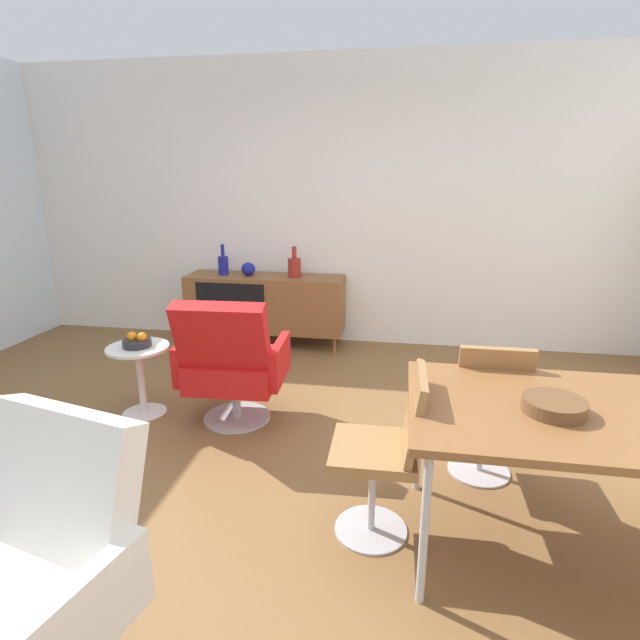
{
  "coord_description": "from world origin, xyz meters",
  "views": [
    {
      "loc": [
        0.81,
        -2.45,
        1.71
      ],
      "look_at": [
        0.31,
        0.52,
        0.82
      ],
      "focal_mm": 27.75,
      "sensor_mm": 36.0,
      "label": 1
    }
  ],
  "objects_px": {
    "vase_cobalt": "(248,269)",
    "vase_sculptural_dark": "(223,264)",
    "dining_table": "(597,419)",
    "lounge_chair_red": "(231,361)",
    "armchair_black_shell": "(26,568)",
    "vase_ceramic_small": "(294,267)",
    "side_table_round": "(140,372)",
    "wooden_bowl_on_table": "(554,406)",
    "fruit_bowl": "(137,342)",
    "sideboard": "(265,303)",
    "dining_chair_near_window": "(387,448)",
    "dining_chair_back_left": "(487,404)"
  },
  "relations": [
    {
      "from": "sideboard",
      "to": "vase_ceramic_small",
      "type": "distance_m",
      "value": 0.49
    },
    {
      "from": "wooden_bowl_on_table",
      "to": "fruit_bowl",
      "type": "bearing_deg",
      "value": 157.36
    },
    {
      "from": "lounge_chair_red",
      "to": "armchair_black_shell",
      "type": "bearing_deg",
      "value": -91.1
    },
    {
      "from": "dining_chair_near_window",
      "to": "armchair_black_shell",
      "type": "height_order",
      "value": "armchair_black_shell"
    },
    {
      "from": "lounge_chair_red",
      "to": "vase_ceramic_small",
      "type": "bearing_deg",
      "value": 87.64
    },
    {
      "from": "vase_ceramic_small",
      "to": "side_table_round",
      "type": "xyz_separation_m",
      "value": [
        -0.79,
        -1.67,
        -0.5
      ]
    },
    {
      "from": "vase_cobalt",
      "to": "side_table_round",
      "type": "bearing_deg",
      "value": -100.43
    },
    {
      "from": "side_table_round",
      "to": "lounge_chair_red",
      "type": "bearing_deg",
      "value": -3.33
    },
    {
      "from": "sideboard",
      "to": "side_table_round",
      "type": "distance_m",
      "value": 1.74
    },
    {
      "from": "dining_table",
      "to": "lounge_chair_red",
      "type": "distance_m",
      "value": 2.22
    },
    {
      "from": "vase_sculptural_dark",
      "to": "vase_cobalt",
      "type": "bearing_deg",
      "value": 0.0
    },
    {
      "from": "vase_sculptural_dark",
      "to": "dining_chair_back_left",
      "type": "bearing_deg",
      "value": -42.4
    },
    {
      "from": "vase_cobalt",
      "to": "vase_ceramic_small",
      "type": "xyz_separation_m",
      "value": [
        0.48,
        0.0,
        0.04
      ]
    },
    {
      "from": "wooden_bowl_on_table",
      "to": "dining_chair_back_left",
      "type": "distance_m",
      "value": 0.7
    },
    {
      "from": "vase_sculptural_dark",
      "to": "side_table_round",
      "type": "distance_m",
      "value": 1.75
    },
    {
      "from": "dining_table",
      "to": "armchair_black_shell",
      "type": "xyz_separation_m",
      "value": [
        -2.03,
        -0.94,
        -0.23
      ]
    },
    {
      "from": "dining_chair_near_window",
      "to": "fruit_bowl",
      "type": "height_order",
      "value": "dining_chair_near_window"
    },
    {
      "from": "sideboard",
      "to": "vase_cobalt",
      "type": "xyz_separation_m",
      "value": [
        -0.17,
        0.0,
        0.35
      ]
    },
    {
      "from": "dining_table",
      "to": "fruit_bowl",
      "type": "xyz_separation_m",
      "value": [
        -2.71,
        1.0,
        -0.14
      ]
    },
    {
      "from": "wooden_bowl_on_table",
      "to": "lounge_chair_red",
      "type": "xyz_separation_m",
      "value": [
        -1.79,
        1.0,
        -0.3
      ]
    },
    {
      "from": "sideboard",
      "to": "wooden_bowl_on_table",
      "type": "relative_size",
      "value": 6.15
    },
    {
      "from": "wooden_bowl_on_table",
      "to": "armchair_black_shell",
      "type": "distance_m",
      "value": 2.06
    },
    {
      "from": "dining_table",
      "to": "side_table_round",
      "type": "bearing_deg",
      "value": 159.82
    },
    {
      "from": "sideboard",
      "to": "fruit_bowl",
      "type": "height_order",
      "value": "sideboard"
    },
    {
      "from": "vase_sculptural_dark",
      "to": "dining_table",
      "type": "relative_size",
      "value": 0.19
    },
    {
      "from": "sideboard",
      "to": "vase_ceramic_small",
      "type": "height_order",
      "value": "vase_ceramic_small"
    },
    {
      "from": "dining_table",
      "to": "dining_chair_near_window",
      "type": "bearing_deg",
      "value": 179.93
    },
    {
      "from": "sideboard",
      "to": "dining_chair_near_window",
      "type": "xyz_separation_m",
      "value": [
        1.34,
        -2.67,
        0.03
      ]
    },
    {
      "from": "lounge_chair_red",
      "to": "fruit_bowl",
      "type": "height_order",
      "value": "lounge_chair_red"
    },
    {
      "from": "sideboard",
      "to": "vase_cobalt",
      "type": "height_order",
      "value": "vase_cobalt"
    },
    {
      "from": "wooden_bowl_on_table",
      "to": "armchair_black_shell",
      "type": "height_order",
      "value": "armchair_black_shell"
    },
    {
      "from": "vase_cobalt",
      "to": "vase_sculptural_dark",
      "type": "height_order",
      "value": "vase_sculptural_dark"
    },
    {
      "from": "armchair_black_shell",
      "to": "lounge_chair_red",
      "type": "bearing_deg",
      "value": 88.9
    },
    {
      "from": "vase_ceramic_small",
      "to": "fruit_bowl",
      "type": "distance_m",
      "value": 1.87
    },
    {
      "from": "vase_ceramic_small",
      "to": "fruit_bowl",
      "type": "height_order",
      "value": "vase_ceramic_small"
    },
    {
      "from": "dining_table",
      "to": "side_table_round",
      "type": "xyz_separation_m",
      "value": [
        -2.71,
        0.99,
        -0.38
      ]
    },
    {
      "from": "dining_chair_back_left",
      "to": "side_table_round",
      "type": "distance_m",
      "value": 2.4
    },
    {
      "from": "vase_ceramic_small",
      "to": "wooden_bowl_on_table",
      "type": "relative_size",
      "value": 1.16
    },
    {
      "from": "dining_chair_back_left",
      "to": "vase_ceramic_small",
      "type": "bearing_deg",
      "value": 126.64
    },
    {
      "from": "fruit_bowl",
      "to": "vase_sculptural_dark",
      "type": "bearing_deg",
      "value": 88.45
    },
    {
      "from": "dining_chair_near_window",
      "to": "dining_chair_back_left",
      "type": "distance_m",
      "value": 0.78
    },
    {
      "from": "vase_sculptural_dark",
      "to": "wooden_bowl_on_table",
      "type": "distance_m",
      "value": 3.67
    },
    {
      "from": "vase_cobalt",
      "to": "vase_sculptural_dark",
      "type": "relative_size",
      "value": 0.46
    },
    {
      "from": "vase_sculptural_dark",
      "to": "dining_chair_back_left",
      "type": "distance_m",
      "value": 3.15
    },
    {
      "from": "vase_sculptural_dark",
      "to": "dining_table",
      "type": "bearing_deg",
      "value": -45.08
    },
    {
      "from": "vase_cobalt",
      "to": "vase_ceramic_small",
      "type": "relative_size",
      "value": 0.46
    },
    {
      "from": "vase_cobalt",
      "to": "lounge_chair_red",
      "type": "distance_m",
      "value": 1.79
    },
    {
      "from": "vase_cobalt",
      "to": "wooden_bowl_on_table",
      "type": "xyz_separation_m",
      "value": [
        2.2,
        -2.72,
        -0.02
      ]
    },
    {
      "from": "dining_table",
      "to": "lounge_chair_red",
      "type": "height_order",
      "value": "lounge_chair_red"
    },
    {
      "from": "dining_chair_back_left",
      "to": "lounge_chair_red",
      "type": "xyz_separation_m",
      "value": [
        -1.64,
        0.39,
        -0.0
      ]
    }
  ]
}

